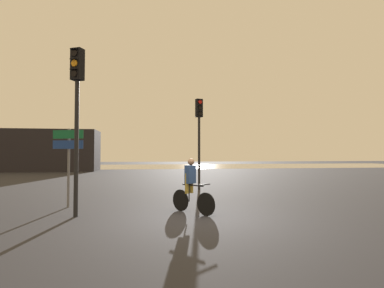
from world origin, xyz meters
TOP-DOWN VIEW (x-y plane):
  - ground_plane at (0.00, 0.00)m, footprint 120.00×120.00m
  - water_strip at (0.00, 34.72)m, footprint 80.00×16.00m
  - distant_building at (-13.87, 24.72)m, footprint 14.20×4.00m
  - traffic_light_near_left at (-3.42, 0.72)m, footprint 0.39×0.41m
  - traffic_light_center at (1.07, 6.51)m, footprint 0.37×0.39m
  - direction_sign_post at (-4.03, 2.30)m, footprint 1.05×0.39m
  - cyclist at (-0.13, 0.79)m, footprint 1.07×1.38m

SIDE VIEW (x-z plane):
  - ground_plane at x=0.00m, z-range 0.00..0.00m
  - water_strip at x=0.00m, z-range 0.00..0.01m
  - cyclist at x=-0.13m, z-range 0.01..1.63m
  - direction_sign_post at x=-4.03m, z-range 0.49..3.09m
  - distant_building at x=-13.87m, z-range 0.00..4.24m
  - traffic_light_center at x=1.07m, z-range 0.87..5.36m
  - traffic_light_near_left at x=-3.42m, z-range 0.91..5.67m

